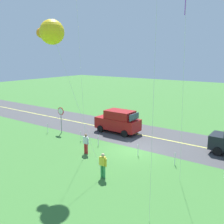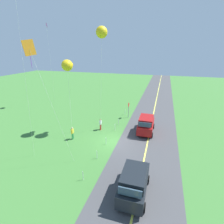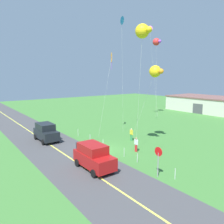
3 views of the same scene
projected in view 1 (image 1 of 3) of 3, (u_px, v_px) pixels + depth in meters
name	position (u px, v px, depth m)	size (l,w,h in m)	color
ground_plane	(133.00, 151.00, 20.47)	(120.00, 120.00, 0.10)	#3D7533
asphalt_road	(155.00, 138.00, 23.64)	(120.00, 7.00, 0.00)	#424244
road_centre_stripe	(155.00, 138.00, 23.64)	(120.00, 0.16, 0.00)	#E5E04C
car_suv_foreground	(118.00, 121.00, 25.05)	(4.40, 2.12, 2.24)	maroon
stop_sign	(61.00, 115.00, 24.83)	(0.76, 0.08, 2.56)	gray
person_adult_near	(103.00, 165.00, 15.71)	(0.58, 0.22, 1.60)	#338C4C
person_adult_companion	(86.00, 143.00, 19.61)	(0.58, 0.22, 1.60)	red
kite_red_low	(51.00, 32.00, 14.32)	(3.68, 2.11, 9.46)	silver
fence_post_1	(175.00, 159.00, 17.63)	(0.05, 0.05, 0.90)	silver
fence_post_2	(138.00, 150.00, 19.30)	(0.05, 0.05, 0.90)	silver
fence_post_3	(98.00, 140.00, 21.50)	(0.05, 0.05, 0.90)	silver
fence_post_4	(81.00, 136.00, 22.62)	(0.05, 0.05, 0.90)	silver
fence_post_5	(48.00, 128.00, 25.12)	(0.05, 0.05, 0.90)	silver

